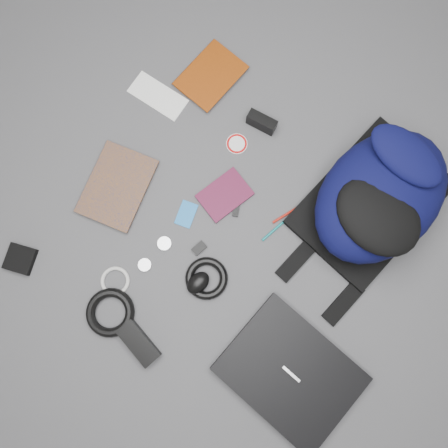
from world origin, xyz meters
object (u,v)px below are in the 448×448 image
Objects in this scene: textbook_red at (193,61)px; comic_book at (91,176)px; power_brick at (139,343)px; laptop at (290,373)px; compact_camera at (262,122)px; dvd_case at (225,195)px; backpack at (381,196)px; mouse at (198,283)px; pouch at (20,259)px.

comic_book is (-0.05, -0.54, -0.00)m from textbook_red.
textbook_red is 0.98m from power_brick.
comic_book is at bearing 176.97° from laptop.
compact_camera is 0.84m from power_brick.
dvd_case is (0.41, 0.20, -0.00)m from comic_book.
laptop is 2.41× the size of dvd_case.
backpack is 0.64m from mouse.
backpack is 2.41× the size of textbook_red.
backpack reaches higher than dvd_case.
backpack is 5.27× the size of compact_camera.
pouch is (-0.93, -0.20, -0.01)m from laptop.
laptop is 1.49× the size of comic_book.
backpack is 0.46m from compact_camera.
mouse is (-0.33, -0.54, -0.09)m from backpack.
comic_book is (-0.84, -0.45, -0.10)m from backpack.
power_brick is at bearing -58.56° from textbook_red.
dvd_case is at bearing 14.11° from comic_book.
textbook_red is at bearing 155.44° from dvd_case.
compact_camera reaches higher than textbook_red.
compact_camera is (0.33, -0.06, 0.02)m from textbook_red.
backpack reaches higher than laptop.
comic_book is 3.02× the size of pouch.
dvd_case is 1.61× the size of compact_camera.
backpack is at bearing 49.04° from dvd_case.
comic_book is 0.52m from mouse.
textbook_red is 0.34m from compact_camera.
power_brick is 1.67× the size of pouch.
comic_book reaches higher than dvd_case.
pouch is (-0.44, -0.56, 0.00)m from dvd_case.
dvd_case is (-0.42, -0.25, -0.11)m from backpack.
pouch is at bearing -87.86° from textbook_red.
dvd_case is at bearing -140.05° from backpack.
power_brick reaches higher than textbook_red.
comic_book is 1.62× the size of dvd_case.
compact_camera reaches higher than pouch.
textbook_red is at bearing 137.33° from mouse.
mouse is at bearing -111.86° from backpack.
power_brick is (0.41, -0.89, 0.01)m from textbook_red.
laptop is 4.79× the size of mouse.
comic_book is 0.58m from power_brick.
backpack is at bearing 43.29° from pouch.
backpack is 2.02× the size of comic_book.
textbook_red is 0.78m from mouse.
comic_book is 1.81× the size of power_brick.
power_brick is (0.05, -0.56, 0.01)m from dvd_case.
compact_camera reaches higher than mouse.
compact_camera is at bearing 110.33° from power_brick.
dvd_case is at bearing 51.90° from pouch.
mouse is at bearing 94.38° from power_brick.
laptop is 0.92m from comic_book.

